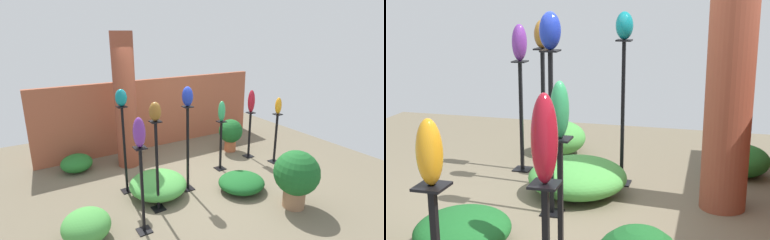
# 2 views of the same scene
# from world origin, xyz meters

# --- Properties ---
(ground_plane) EXTENTS (8.00, 8.00, 0.00)m
(ground_plane) POSITION_xyz_m (0.00, 0.00, 0.00)
(ground_plane) COLOR #6B604C
(brick_wall_back) EXTENTS (5.60, 0.12, 1.69)m
(brick_wall_back) POSITION_xyz_m (0.00, 2.22, 0.84)
(brick_wall_back) COLOR #9E5138
(brick_wall_back) RESTS_ON ground
(brick_pillar) EXTENTS (0.45, 0.45, 2.80)m
(brick_pillar) POSITION_xyz_m (-0.98, 1.45, 1.40)
(brick_pillar) COLOR brown
(brick_pillar) RESTS_ON ground
(pedestal_jade) EXTENTS (0.20, 0.20, 1.05)m
(pedestal_jade) POSITION_xyz_m (0.59, 0.26, 0.48)
(pedestal_jade) COLOR black
(pedestal_jade) RESTS_ON ground
(pedestal_cobalt) EXTENTS (0.20, 0.20, 1.57)m
(pedestal_cobalt) POSITION_xyz_m (-0.41, -0.12, 0.73)
(pedestal_cobalt) COLOR black
(pedestal_cobalt) RESTS_ON ground
(pedestal_teal) EXTENTS (0.20, 0.20, 1.58)m
(pedestal_teal) POSITION_xyz_m (-1.39, 0.38, 0.74)
(pedestal_teal) COLOR black
(pedestal_teal) RESTS_ON ground
(pedestal_amber) EXTENTS (0.20, 0.20, 1.10)m
(pedestal_amber) POSITION_xyz_m (1.83, -0.06, 0.50)
(pedestal_amber) COLOR black
(pedestal_amber) RESTS_ON ground
(pedestal_ruby) EXTENTS (0.20, 0.20, 1.06)m
(pedestal_ruby) POSITION_xyz_m (1.54, 0.46, 0.48)
(pedestal_ruby) COLOR black
(pedestal_ruby) RESTS_ON ground
(pedestal_violet) EXTENTS (0.20, 0.20, 1.30)m
(pedestal_violet) POSITION_xyz_m (-1.56, -0.85, 0.60)
(pedestal_violet) COLOR black
(pedestal_violet) RESTS_ON ground
(pedestal_bronze) EXTENTS (0.20, 0.20, 1.50)m
(pedestal_bronze) POSITION_xyz_m (-1.14, -0.44, 0.69)
(pedestal_bronze) COLOR black
(pedestal_bronze) RESTS_ON ground
(art_vase_jade) EXTENTS (0.15, 0.14, 0.42)m
(art_vase_jade) POSITION_xyz_m (0.59, 0.26, 1.26)
(art_vase_jade) COLOR #2D9356
(art_vase_jade) RESTS_ON pedestal_jade
(art_vase_cobalt) EXTENTS (0.19, 0.20, 0.34)m
(art_vase_cobalt) POSITION_xyz_m (-0.41, -0.12, 1.74)
(art_vase_cobalt) COLOR #192D9E
(art_vase_cobalt) RESTS_ON pedestal_cobalt
(art_vase_teal) EXTENTS (0.19, 0.18, 0.29)m
(art_vase_teal) POSITION_xyz_m (-1.39, 0.38, 1.73)
(art_vase_teal) COLOR #0F727A
(art_vase_teal) RESTS_ON pedestal_teal
(art_vase_amber) EXTENTS (0.13, 0.14, 0.35)m
(art_vase_amber) POSITION_xyz_m (1.83, -0.06, 1.28)
(art_vase_amber) COLOR orange
(art_vase_amber) RESTS_ON pedestal_amber
(art_vase_ruby) EXTENTS (0.16, 0.15, 0.50)m
(art_vase_ruby) POSITION_xyz_m (1.54, 0.46, 1.31)
(art_vase_ruby) COLOR maroon
(art_vase_ruby) RESTS_ON pedestal_ruby
(art_vase_violet) EXTENTS (0.17, 0.17, 0.41)m
(art_vase_violet) POSITION_xyz_m (-1.56, -0.85, 1.51)
(art_vase_violet) COLOR #6B2D8C
(art_vase_violet) RESTS_ON pedestal_violet
(art_vase_bronze) EXTENTS (0.19, 0.17, 0.29)m
(art_vase_bronze) POSITION_xyz_m (-1.14, -0.44, 1.65)
(art_vase_bronze) COLOR brown
(art_vase_bronze) RESTS_ON pedestal_bronze
(potted_plant_mid_right) EXTENTS (0.73, 0.73, 0.97)m
(potted_plant_mid_right) POSITION_xyz_m (0.81, -1.50, 0.57)
(potted_plant_mid_right) COLOR #936B4C
(potted_plant_mid_right) RESTS_ON ground
(potted_plant_mid_left) EXTENTS (0.56, 0.56, 0.79)m
(potted_plant_mid_left) POSITION_xyz_m (1.39, 0.95, 0.47)
(potted_plant_mid_left) COLOR #B25B38
(potted_plant_mid_left) RESTS_ON ground
(foliage_bed_east) EXTENTS (0.85, 0.80, 0.29)m
(foliage_bed_east) POSITION_xyz_m (0.42, -0.64, 0.15)
(foliage_bed_east) COLOR #195923
(foliage_bed_east) RESTS_ON ground
(foliage_bed_west) EXTENTS (0.63, 0.60, 0.36)m
(foliage_bed_west) POSITION_xyz_m (-2.01, 1.68, 0.18)
(foliage_bed_west) COLOR #236B28
(foliage_bed_west) RESTS_ON ground
(foliage_bed_center) EXTENTS (0.66, 0.68, 0.43)m
(foliage_bed_center) POSITION_xyz_m (-2.30, -0.61, 0.22)
(foliage_bed_center) COLOR #479942
(foliage_bed_center) RESTS_ON ground
(foliage_bed_rear) EXTENTS (1.00, 1.03, 0.38)m
(foliage_bed_rear) POSITION_xyz_m (-0.95, -0.01, 0.19)
(foliage_bed_rear) COLOR #479942
(foliage_bed_rear) RESTS_ON ground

